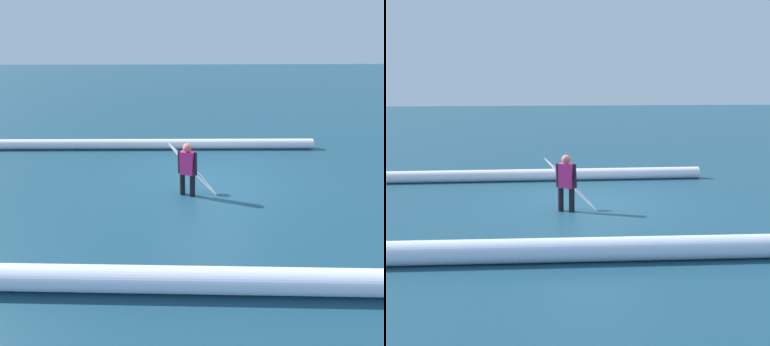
{
  "view_description": "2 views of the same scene",
  "coord_description": "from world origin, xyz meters",
  "views": [
    {
      "loc": [
        1.07,
        8.56,
        3.55
      ],
      "look_at": [
        0.71,
        2.29,
        1.15
      ],
      "focal_mm": 30.39,
      "sensor_mm": 36.0,
      "label": 1
    },
    {
      "loc": [
        2.16,
        12.61,
        2.94
      ],
      "look_at": [
        0.53,
        1.34,
        1.02
      ],
      "focal_mm": 46.7,
      "sensor_mm": 36.0,
      "label": 2
    }
  ],
  "objects": [
    {
      "name": "surfboard",
      "position": [
        0.62,
        0.59,
        0.63
      ],
      "size": [
        1.36,
        0.83,
        1.28
      ],
      "color": "white",
      "rests_on": "ground_plane"
    },
    {
      "name": "ground_plane",
      "position": [
        0.0,
        0.0,
        0.0
      ],
      "size": [
        156.57,
        156.57,
        0.0
      ],
      "primitive_type": "plane",
      "color": "navy"
    },
    {
      "name": "wave_crest_foreground",
      "position": [
        2.85,
        -3.43,
        0.19
      ],
      "size": [
        14.08,
        1.03,
        0.38
      ],
      "primitive_type": "cylinder",
      "rotation": [
        0.0,
        1.57,
        -0.05
      ],
      "color": "white",
      "rests_on": "ground_plane"
    },
    {
      "name": "wave_crest_midground",
      "position": [
        0.75,
        4.48,
        0.21
      ],
      "size": [
        19.3,
        1.95,
        0.42
      ],
      "primitive_type": "cylinder",
      "rotation": [
        0.0,
        1.57,
        -0.08
      ],
      "color": "white",
      "rests_on": "ground_plane"
    },
    {
      "name": "surfer",
      "position": [
        0.75,
        0.87,
        0.77
      ],
      "size": [
        0.48,
        0.39,
        1.39
      ],
      "rotation": [
        0.0,
        0.0,
        2.7
      ],
      "color": "black",
      "rests_on": "ground_plane"
    }
  ]
}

